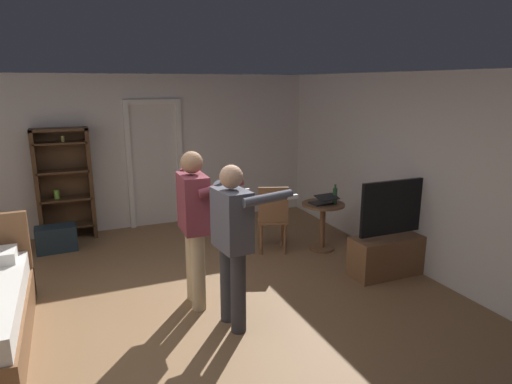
# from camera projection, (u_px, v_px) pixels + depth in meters

# --- Properties ---
(ground_plane) EXTENTS (7.34, 7.34, 0.00)m
(ground_plane) POSITION_uv_depth(u_px,v_px,m) (184.00, 321.00, 4.56)
(ground_plane) COLOR olive
(wall_back) EXTENTS (6.47, 0.12, 2.53)m
(wall_back) POSITION_uv_depth(u_px,v_px,m) (130.00, 153.00, 7.28)
(wall_back) COLOR silver
(wall_back) RESTS_ON ground_plane
(wall_right) EXTENTS (0.12, 6.91, 2.53)m
(wall_right) POSITION_uv_depth(u_px,v_px,m) (431.00, 176.00, 5.46)
(wall_right) COLOR silver
(wall_right) RESTS_ON ground_plane
(doorway_frame) EXTENTS (0.93, 0.08, 2.13)m
(doorway_frame) POSITION_uv_depth(u_px,v_px,m) (155.00, 155.00, 7.37)
(doorway_frame) COLOR white
(doorway_frame) RESTS_ON ground_plane
(bookshelf) EXTENTS (0.82, 0.32, 1.74)m
(bookshelf) POSITION_uv_depth(u_px,v_px,m) (64.00, 180.00, 6.76)
(bookshelf) COLOR #4C331E
(bookshelf) RESTS_ON ground_plane
(tv_flatscreen) EXTENTS (1.24, 0.40, 1.24)m
(tv_flatscreen) POSITION_uv_depth(u_px,v_px,m) (396.00, 247.00, 5.64)
(tv_flatscreen) COLOR brown
(tv_flatscreen) RESTS_ON ground_plane
(side_table) EXTENTS (0.62, 0.62, 0.70)m
(side_table) POSITION_uv_depth(u_px,v_px,m) (323.00, 219.00, 6.41)
(side_table) COLOR brown
(side_table) RESTS_ON ground_plane
(laptop) EXTENTS (0.35, 0.36, 0.15)m
(laptop) POSITION_uv_depth(u_px,v_px,m) (323.00, 201.00, 6.29)
(laptop) COLOR black
(laptop) RESTS_ON side_table
(bottle_on_table) EXTENTS (0.06, 0.06, 0.28)m
(bottle_on_table) POSITION_uv_depth(u_px,v_px,m) (335.00, 196.00, 6.31)
(bottle_on_table) COLOR #26592E
(bottle_on_table) RESTS_ON side_table
(wooden_chair) EXTENTS (0.54, 0.54, 0.99)m
(wooden_chair) POSITION_uv_depth(u_px,v_px,m) (273.00, 216.00, 6.28)
(wooden_chair) COLOR brown
(wooden_chair) RESTS_ON ground_plane
(person_blue_shirt) EXTENTS (0.75, 0.60, 1.65)m
(person_blue_shirt) POSITION_uv_depth(u_px,v_px,m) (233.00, 236.00, 4.25)
(person_blue_shirt) COLOR #333338
(person_blue_shirt) RESTS_ON ground_plane
(person_striped_shirt) EXTENTS (0.66, 0.62, 1.71)m
(person_striped_shirt) POSITION_uv_depth(u_px,v_px,m) (195.00, 218.00, 4.68)
(person_striped_shirt) COLOR tan
(person_striped_shirt) RESTS_ON ground_plane
(suitcase_dark) EXTENTS (0.57, 0.33, 0.37)m
(suitcase_dark) POSITION_uv_depth(u_px,v_px,m) (56.00, 239.00, 6.41)
(suitcase_dark) COLOR #1E2D38
(suitcase_dark) RESTS_ON ground_plane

